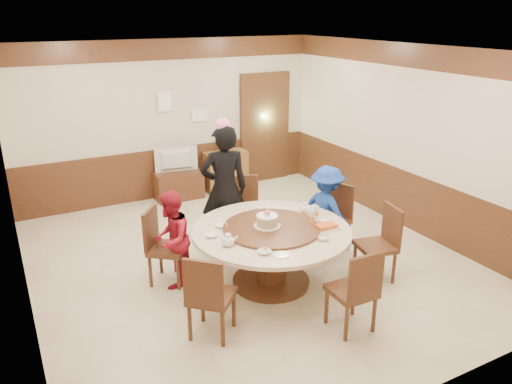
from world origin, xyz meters
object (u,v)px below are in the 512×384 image
television (177,160)px  thermos (224,142)px  banquet_table (271,245)px  person_red (171,239)px  person_standing (224,189)px  shrimp_platter (326,227)px  tv_stand (178,185)px  birthday_cake (267,221)px  person_blue (326,210)px  side_cabinet (225,171)px

television → thermos: 0.97m
banquet_table → person_red: bearing=152.1°
person_standing → thermos: size_ratio=4.81×
shrimp_platter → tv_stand: 3.83m
thermos → person_standing: bearing=-114.5°
birthday_cake → television: bearing=89.0°
person_standing → person_red: bearing=43.7°
person_red → person_blue: size_ratio=0.96×
birthday_cake → thermos: (1.00, 3.43, 0.09)m
person_blue → birthday_cake: 1.22m
television → person_blue: bearing=118.2°
birthday_cake → tv_stand: (0.06, 3.40, -0.60)m
banquet_table → thermos: bearing=74.5°
person_standing → shrimp_platter: (0.68, -1.47, -0.14)m
side_cabinet → person_red: bearing=-125.5°
person_standing → shrimp_platter: bearing=127.9°
person_red → side_cabinet: (2.06, 2.89, -0.24)m
person_standing → tv_stand: bearing=-79.8°
person_blue → thermos: person_blue is taller
shrimp_platter → person_blue: bearing=53.7°
tv_stand → side_cabinet: side_cabinet is taller
side_cabinet → thermos: size_ratio=2.11×
thermos → side_cabinet: bearing=0.0°
birthday_cake → shrimp_platter: size_ratio=1.08×
banquet_table → shrimp_platter: bearing=-28.4°
birthday_cake → person_blue: bearing=17.4°
person_blue → birthday_cake: person_blue is taller
banquet_table → person_red: person_red is taller
person_standing → television: 2.29m
banquet_table → tv_stand: banquet_table is taller
person_standing → shrimp_platter: size_ratio=6.09×
birthday_cake → side_cabinet: birthday_cake is taller
person_blue → birthday_cake: bearing=94.1°
birthday_cake → tv_stand: 3.45m
tv_stand → banquet_table: bearing=-90.3°
person_blue → side_cabinet: size_ratio=1.59×
person_blue → television: bearing=6.5°
banquet_table → person_red: 1.23m
banquet_table → side_cabinet: size_ratio=2.42×
birthday_cake → thermos: thermos is taller
person_red → tv_stand: person_red is taller
tv_stand → side_cabinet: (0.96, 0.03, 0.12)m
television → tv_stand: bearing=-0.0°
banquet_table → thermos: (0.96, 3.46, 0.41)m
person_red → shrimp_platter: size_ratio=4.10×
shrimp_platter → television: 3.79m
banquet_table → thermos: thermos is taller
person_blue → thermos: (-0.15, 3.07, 0.30)m
birthday_cake → television: (0.06, 3.40, -0.13)m
person_standing → banquet_table: bearing=107.9°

